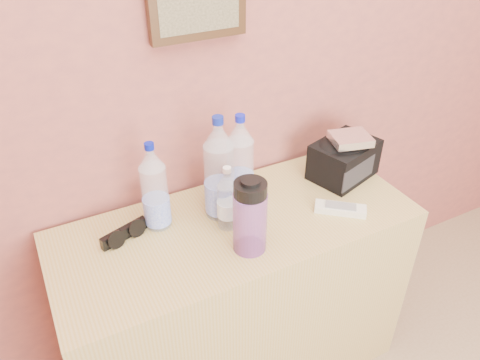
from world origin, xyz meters
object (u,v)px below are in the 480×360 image
object	(u,v)px
pet_large_a	(155,191)
pet_small	(228,201)
sunglasses	(124,233)
toiletry_bag	(344,157)
nalgene_bottle	(250,216)
ac_remote	(340,209)
pet_large_c	(219,173)
pet_large_b	(240,166)
foil_packet	(350,139)
dresser	(237,301)

from	to	relation	value
pet_large_a	pet_small	size ratio (longest dim) A/B	1.36
pet_large_a	sunglasses	bearing A→B (deg)	-171.76
sunglasses	toiletry_bag	size ratio (longest dim) A/B	0.68
toiletry_bag	pet_large_a	bearing A→B (deg)	159.64
nalgene_bottle	ac_remote	world-z (taller)	nalgene_bottle
pet_large_a	pet_small	xyz separation A→B (m)	(0.20, -0.11, -0.04)
pet_large_c	pet_small	xyz separation A→B (m)	(-0.01, -0.07, -0.06)
pet_large_c	pet_large_b	bearing A→B (deg)	16.90
foil_packet	dresser	bearing A→B (deg)	-175.15
pet_small	sunglasses	size ratio (longest dim) A/B	1.39
dresser	toiletry_bag	xyz separation A→B (m)	(0.47, 0.07, 0.45)
dresser	ac_remote	xyz separation A→B (m)	(0.33, -0.11, 0.38)
dresser	toiletry_bag	world-z (taller)	toiletry_bag
sunglasses	toiletry_bag	distance (m)	0.82
pet_small	foil_packet	bearing A→B (deg)	4.38
pet_large_c	toiletry_bag	world-z (taller)	pet_large_c
sunglasses	ac_remote	bearing A→B (deg)	-34.71
pet_large_a	pet_small	world-z (taller)	pet_large_a
nalgene_bottle	ac_remote	size ratio (longest dim) A/B	1.46
dresser	pet_small	distance (m)	0.47
pet_large_a	toiletry_bag	world-z (taller)	pet_large_a
pet_large_b	toiletry_bag	distance (m)	0.42
pet_large_b	sunglasses	xyz separation A→B (m)	(-0.41, -0.01, -0.13)
pet_large_c	pet_small	bearing A→B (deg)	-95.51
pet_large_a	ac_remote	xyz separation A→B (m)	(0.56, -0.22, -0.12)
dresser	foil_packet	size ratio (longest dim) A/B	8.98
pet_small	ac_remote	distance (m)	0.39
pet_large_b	sunglasses	world-z (taller)	pet_large_b
toiletry_bag	foil_packet	distance (m)	0.10
pet_large_c	foil_packet	size ratio (longest dim) A/B	2.68
nalgene_bottle	pet_large_c	bearing A→B (deg)	91.54
pet_large_b	pet_large_c	world-z (taller)	pet_large_c
pet_large_b	foil_packet	bearing A→B (deg)	-8.21
dresser	pet_large_a	size ratio (longest dim) A/B	3.96
pet_large_c	nalgene_bottle	distance (m)	0.20
foil_packet	pet_large_b	bearing A→B (deg)	171.79
dresser	toiletry_bag	distance (m)	0.66
pet_small	nalgene_bottle	distance (m)	0.13
pet_large_c	sunglasses	xyz separation A→B (m)	(-0.32, 0.02, -0.14)
sunglasses	ac_remote	xyz separation A→B (m)	(0.68, -0.20, -0.01)
dresser	ac_remote	bearing A→B (deg)	-17.92
pet_large_c	nalgene_bottle	size ratio (longest dim) A/B	1.44
ac_remote	dresser	bearing A→B (deg)	-158.70
pet_large_b	nalgene_bottle	size ratio (longest dim) A/B	1.33
dresser	pet_large_c	bearing A→B (deg)	109.22
nalgene_bottle	sunglasses	world-z (taller)	nalgene_bottle
nalgene_bottle	ac_remote	bearing A→B (deg)	2.39
ac_remote	sunglasses	bearing A→B (deg)	-157.21
pet_large_b	pet_large_c	xyz separation A→B (m)	(-0.09, -0.03, 0.01)
toiletry_bag	sunglasses	bearing A→B (deg)	161.32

